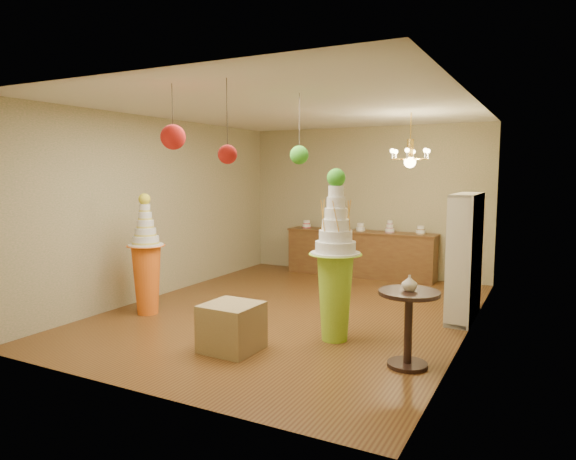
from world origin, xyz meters
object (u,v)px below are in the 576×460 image
at_px(sideboard, 360,253).
at_px(round_table, 409,318).
at_px(pedestal_orange, 147,268).
at_px(pedestal_green, 335,274).

distance_m(sideboard, round_table, 4.86).
relative_size(pedestal_orange, round_table, 2.13).
bearing_deg(sideboard, round_table, -64.40).
distance_m(pedestal_orange, sideboard, 4.50).
distance_m(pedestal_green, pedestal_orange, 2.94).
distance_m(pedestal_green, sideboard, 4.08).
bearing_deg(pedestal_orange, pedestal_green, 3.17).
bearing_deg(pedestal_green, sideboard, 105.11).
bearing_deg(pedestal_green, pedestal_orange, -176.83).
relative_size(pedestal_green, pedestal_orange, 1.20).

